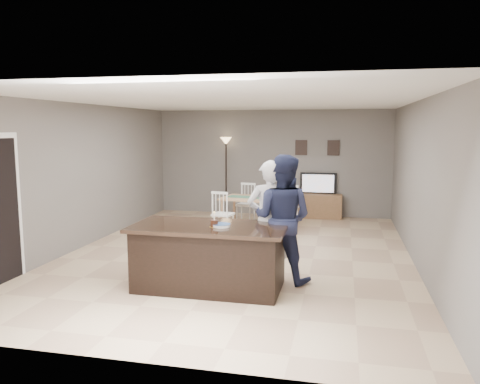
% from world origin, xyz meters
% --- Properties ---
extents(floor, '(8.00, 8.00, 0.00)m').
position_xyz_m(floor, '(0.00, 0.00, 0.00)').
color(floor, tan).
rests_on(floor, ground).
extents(room_shell, '(8.00, 8.00, 8.00)m').
position_xyz_m(room_shell, '(0.00, 0.00, 1.68)').
color(room_shell, slate).
rests_on(room_shell, floor).
extents(kitchen_island, '(2.15, 1.10, 0.90)m').
position_xyz_m(kitchen_island, '(0.00, -1.80, 0.45)').
color(kitchen_island, black).
rests_on(kitchen_island, floor).
extents(tv_console, '(1.20, 0.40, 0.60)m').
position_xyz_m(tv_console, '(1.20, 3.77, 0.30)').
color(tv_console, brown).
rests_on(tv_console, floor).
extents(television, '(0.91, 0.12, 0.53)m').
position_xyz_m(television, '(1.20, 3.84, 0.86)').
color(television, black).
rests_on(television, tv_console).
extents(tv_screen_glow, '(0.78, 0.00, 0.78)m').
position_xyz_m(tv_screen_glow, '(1.20, 3.76, 0.87)').
color(tv_screen_glow, orange).
rests_on(tv_screen_glow, tv_console).
extents(picture_frames, '(1.10, 0.02, 0.38)m').
position_xyz_m(picture_frames, '(1.15, 3.98, 1.75)').
color(picture_frames, black).
rests_on(picture_frames, room_shell).
extents(woman, '(0.76, 0.63, 1.78)m').
position_xyz_m(woman, '(0.76, -1.25, 0.89)').
color(woman, silver).
rests_on(woman, floor).
extents(man, '(1.04, 0.89, 1.87)m').
position_xyz_m(man, '(0.95, -1.25, 0.93)').
color(man, '#1B203D').
rests_on(man, floor).
extents(birthday_cake, '(0.14, 0.14, 0.21)m').
position_xyz_m(birthday_cake, '(0.10, -1.88, 0.95)').
color(birthday_cake, gold).
rests_on(birthday_cake, kitchen_island).
extents(plate_stack, '(0.26, 0.26, 0.04)m').
position_xyz_m(plate_stack, '(0.18, -1.85, 0.92)').
color(plate_stack, white).
rests_on(plate_stack, kitchen_island).
extents(dining_table, '(1.71, 1.93, 0.94)m').
position_xyz_m(dining_table, '(-0.03, 2.05, 0.60)').
color(dining_table, tan).
rests_on(dining_table, floor).
extents(floor_lamp, '(0.30, 0.30, 2.01)m').
position_xyz_m(floor_lamp, '(-1.17, 3.79, 1.56)').
color(floor_lamp, black).
rests_on(floor_lamp, floor).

